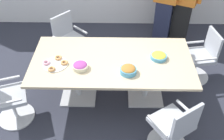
# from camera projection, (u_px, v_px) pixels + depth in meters

# --- Properties ---
(ground_plane) EXTENTS (10.00, 10.00, 0.01)m
(ground_plane) POSITION_uv_depth(u_px,v_px,m) (112.00, 95.00, 4.32)
(ground_plane) COLOR #2D303D
(conference_table) EXTENTS (2.40, 1.20, 0.75)m
(conference_table) POSITION_uv_depth(u_px,v_px,m) (112.00, 66.00, 3.90)
(conference_table) COLOR #CCB793
(conference_table) RESTS_ON ground
(office_chair_0) EXTENTS (0.76, 0.76, 0.91)m
(office_chair_0) POSITION_uv_depth(u_px,v_px,m) (69.00, 42.00, 4.79)
(office_chair_0) COLOR silver
(office_chair_0) RESTS_ON ground
(office_chair_1) EXTENTS (0.69, 0.69, 0.91)m
(office_chair_1) POSITION_uv_depth(u_px,v_px,m) (6.00, 100.00, 3.68)
(office_chair_1) COLOR silver
(office_chair_1) RESTS_ON ground
(office_chair_2) EXTENTS (0.75, 0.75, 0.91)m
(office_chair_2) POSITION_uv_depth(u_px,v_px,m) (173.00, 129.00, 3.30)
(office_chair_2) COLOR silver
(office_chair_2) RESTS_ON ground
(office_chair_3) EXTENTS (0.63, 0.63, 0.91)m
(office_chair_3) POSITION_uv_depth(u_px,v_px,m) (200.00, 58.00, 4.41)
(office_chair_3) COLOR silver
(office_chair_3) RESTS_ON ground
(snack_bowl_chips_yellow) EXTENTS (0.24, 0.24, 0.08)m
(snack_bowl_chips_yellow) POSITION_uv_depth(u_px,v_px,m) (159.00, 56.00, 3.83)
(snack_bowl_chips_yellow) COLOR #4C9EC6
(snack_bowl_chips_yellow) RESTS_ON conference_table
(snack_bowl_candy_mix) EXTENTS (0.22, 0.22, 0.09)m
(snack_bowl_candy_mix) POSITION_uv_depth(u_px,v_px,m) (80.00, 66.00, 3.65)
(snack_bowl_candy_mix) COLOR beige
(snack_bowl_candy_mix) RESTS_ON conference_table
(snack_bowl_pretzels) EXTENTS (0.23, 0.23, 0.11)m
(snack_bowl_pretzels) POSITION_uv_depth(u_px,v_px,m) (128.00, 70.00, 3.57)
(snack_bowl_pretzels) COLOR #4C9EC6
(snack_bowl_pretzels) RESTS_ON conference_table
(donut_platter) EXTENTS (0.37, 0.37, 0.04)m
(donut_platter) POSITION_uv_depth(u_px,v_px,m) (55.00, 64.00, 3.73)
(donut_platter) COLOR white
(donut_platter) RESTS_ON conference_table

